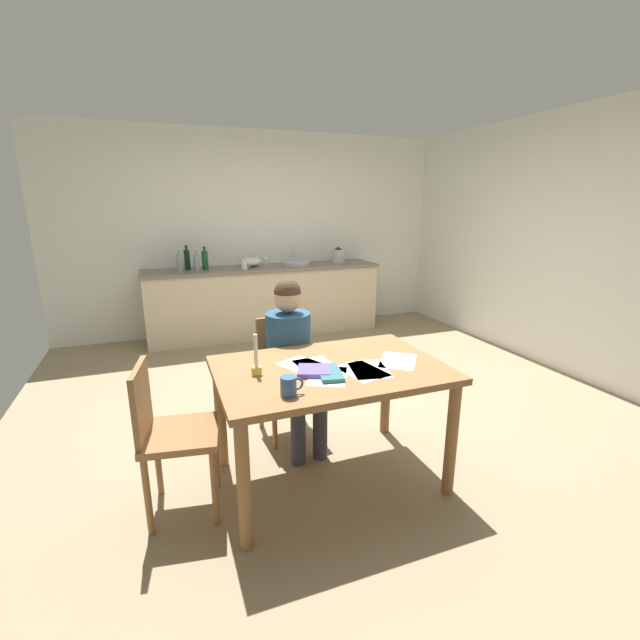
{
  "coord_description": "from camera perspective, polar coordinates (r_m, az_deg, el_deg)",
  "views": [
    {
      "loc": [
        -1.3,
        -3.24,
        1.71
      ],
      "look_at": [
        -0.19,
        -0.3,
        0.85
      ],
      "focal_mm": 24.31,
      "sensor_mm": 36.0,
      "label": 1
    }
  ],
  "objects": [
    {
      "name": "wall_back",
      "position": [
        5.99,
        -8.33,
        11.22
      ],
      "size": [
        5.2,
        0.12,
        2.6
      ],
      "primitive_type": "cube",
      "color": "silver",
      "rests_on": "ground"
    },
    {
      "name": "bottle_vinegar",
      "position": [
        5.6,
        -17.1,
        7.65
      ],
      "size": [
        0.07,
        0.07,
        0.3
      ],
      "color": "black",
      "rests_on": "kitchen_counter"
    },
    {
      "name": "chair_at_table",
      "position": [
        3.28,
        -4.56,
        -6.52
      ],
      "size": [
        0.42,
        0.42,
        0.88
      ],
      "color": "olive",
      "rests_on": "ground"
    },
    {
      "name": "sink_unit",
      "position": [
        5.8,
        -3.08,
        7.48
      ],
      "size": [
        0.36,
        0.36,
        0.24
      ],
      "color": "#B2B7BC",
      "rests_on": "kitchen_counter"
    },
    {
      "name": "bottle_sauce",
      "position": [
        5.53,
        -14.91,
        7.65
      ],
      "size": [
        0.07,
        0.07,
        0.29
      ],
      "color": "#194C23",
      "rests_on": "kitchen_counter"
    },
    {
      "name": "paper_envelope",
      "position": [
        2.6,
        -0.45,
        -6.06
      ],
      "size": [
        0.24,
        0.32,
        0.0
      ],
      "primitive_type": "cube",
      "rotation": [
        0.0,
        0.0,
        0.1
      ],
      "color": "white",
      "rests_on": "dining_table"
    },
    {
      "name": "chair_side_empty",
      "position": [
        2.57,
        -19.26,
        -13.67
      ],
      "size": [
        0.46,
        0.46,
        0.89
      ],
      "color": "olive",
      "rests_on": "ground"
    },
    {
      "name": "paper_flyer",
      "position": [
        2.46,
        0.99,
        -7.4
      ],
      "size": [
        0.32,
        0.36,
        0.0
      ],
      "primitive_type": "cube",
      "rotation": [
        0.0,
        0.0,
        -0.46
      ],
      "color": "white",
      "rests_on": "dining_table"
    },
    {
      "name": "paper_letter",
      "position": [
        2.72,
        10.21,
        -5.3
      ],
      "size": [
        0.35,
        0.36,
        0.0
      ],
      "primitive_type": "cube",
      "rotation": [
        0.0,
        0.0,
        -0.64
      ],
      "color": "white",
      "rests_on": "dining_table"
    },
    {
      "name": "dining_table",
      "position": [
        2.63,
        1.34,
        -8.29
      ],
      "size": [
        1.35,
        0.9,
        0.76
      ],
      "color": "olive",
      "rests_on": "ground"
    },
    {
      "name": "person_seated",
      "position": [
        3.08,
        -3.73,
        -4.26
      ],
      "size": [
        0.34,
        0.6,
        1.19
      ],
      "color": "navy",
      "rests_on": "ground"
    },
    {
      "name": "paper_receipt",
      "position": [
        2.54,
        5.57,
        -6.69
      ],
      "size": [
        0.27,
        0.33,
        0.0
      ],
      "primitive_type": "cube",
      "rotation": [
        0.0,
        0.0,
        0.2
      ],
      "color": "white",
      "rests_on": "dining_table"
    },
    {
      "name": "paper_notice",
      "position": [
        2.61,
        -2.08,
        -6.0
      ],
      "size": [
        0.31,
        0.36,
        0.0
      ],
      "primitive_type": "cube",
      "rotation": [
        0.0,
        0.0,
        0.43
      ],
      "color": "white",
      "rests_on": "dining_table"
    },
    {
      "name": "ground_plane",
      "position": [
        3.89,
        1.03,
        -11.09
      ],
      "size": [
        5.2,
        5.2,
        0.04
      ],
      "primitive_type": "cube",
      "color": "#937F60"
    },
    {
      "name": "mixing_bowl",
      "position": [
        5.72,
        -9.04,
        7.57
      ],
      "size": [
        0.26,
        0.26,
        0.12
      ],
      "primitive_type": "ellipsoid",
      "color": "white",
      "rests_on": "kitchen_counter"
    },
    {
      "name": "paper_bill",
      "position": [
        2.56,
        6.5,
        -6.48
      ],
      "size": [
        0.26,
        0.33,
        0.0
      ],
      "primitive_type": "cube",
      "rotation": [
        0.0,
        0.0,
        -0.2
      ],
      "color": "white",
      "rests_on": "dining_table"
    },
    {
      "name": "candlestick",
      "position": [
        2.48,
        -8.37,
        -5.74
      ],
      "size": [
        0.06,
        0.06,
        0.24
      ],
      "color": "gold",
      "rests_on": "dining_table"
    },
    {
      "name": "teacup_on_counter",
      "position": [
        5.47,
        -9.88,
        7.11
      ],
      "size": [
        0.11,
        0.07,
        0.1
      ],
      "color": "white",
      "rests_on": "kitchen_counter"
    },
    {
      "name": "wine_glass_near_sink",
      "position": [
        5.83,
        -7.19,
        8.27
      ],
      "size": [
        0.07,
        0.07,
        0.15
      ],
      "color": "silver",
      "rests_on": "kitchen_counter"
    },
    {
      "name": "kitchen_counter",
      "position": [
        5.77,
        -7.23,
        2.57
      ],
      "size": [
        3.01,
        0.64,
        0.9
      ],
      "color": "beige",
      "rests_on": "ground"
    },
    {
      "name": "wall_right",
      "position": [
        5.08,
        29.85,
        8.69
      ],
      "size": [
        0.12,
        5.2,
        2.6
      ],
      "primitive_type": "cube",
      "color": "silver",
      "rests_on": "ground"
    },
    {
      "name": "wine_glass_by_kettle",
      "position": [
        5.8,
        -8.3,
        8.2
      ],
      "size": [
        0.07,
        0.07,
        0.15
      ],
      "color": "silver",
      "rests_on": "kitchen_counter"
    },
    {
      "name": "bottle_wine_red",
      "position": [
        5.5,
        -15.92,
        7.33
      ],
      "size": [
        0.07,
        0.07,
        0.24
      ],
      "color": "#8C999E",
      "rests_on": "kitchen_counter"
    },
    {
      "name": "bottle_oil",
      "position": [
        5.49,
        -18.01,
        7.19
      ],
      "size": [
        0.07,
        0.07,
        0.25
      ],
      "color": "#8C999E",
      "rests_on": "kitchen_counter"
    },
    {
      "name": "book_magazine",
      "position": [
        2.49,
        -0.8,
        -6.72
      ],
      "size": [
        0.23,
        0.23,
        0.03
      ],
      "primitive_type": "cube",
      "rotation": [
        0.0,
        0.0,
        -0.37
      ],
      "color": "#5D4CAA",
      "rests_on": "dining_table"
    },
    {
      "name": "coffee_mug",
      "position": [
        2.21,
        -4.1,
        -8.65
      ],
      "size": [
        0.12,
        0.08,
        0.1
      ],
      "color": "#33598C",
      "rests_on": "dining_table"
    },
    {
      "name": "stovetop_kettle",
      "position": [
        6.0,
        2.4,
        8.47
      ],
      "size": [
        0.18,
        0.18,
        0.22
      ],
      "color": "#B7BABF",
      "rests_on": "kitchen_counter"
    },
    {
      "name": "book_cookery",
      "position": [
        2.47,
        1.27,
        -6.98
      ],
      "size": [
        0.17,
        0.27,
        0.03
      ],
      "primitive_type": "cube",
      "rotation": [
        0.0,
        0.0,
        -0.19
      ],
      "color": "#30656A",
      "rests_on": "dining_table"
    }
  ]
}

